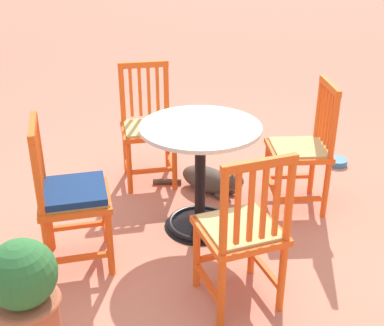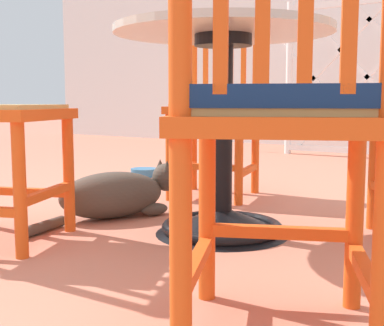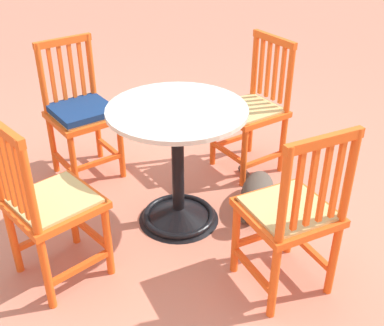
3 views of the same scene
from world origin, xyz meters
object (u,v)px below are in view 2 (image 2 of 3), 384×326
object	(u,v)px
orange_chair_by_planter	(216,110)
tabby_cat	(121,194)
orange_chair_tucked_in	(282,116)
cafe_table	(222,155)
pet_water_bowl	(144,172)

from	to	relation	value
orange_chair_by_planter	tabby_cat	bearing A→B (deg)	-95.37
orange_chair_tucked_in	cafe_table	bearing A→B (deg)	128.90
cafe_table	pet_water_bowl	distance (m)	1.53
orange_chair_by_planter	pet_water_bowl	size ratio (longest dim) A/B	5.36
orange_chair_tucked_in	orange_chair_by_planter	bearing A→B (deg)	126.38
tabby_cat	orange_chair_by_planter	bearing A→B (deg)	84.63
cafe_table	orange_chair_by_planter	size ratio (longest dim) A/B	0.83
cafe_table	pet_water_bowl	world-z (taller)	cafe_table
pet_water_bowl	cafe_table	bearing A→B (deg)	-39.55
cafe_table	orange_chair_by_planter	distance (m)	0.78
orange_chair_by_planter	pet_water_bowl	distance (m)	0.90
orange_chair_tucked_in	orange_chair_by_planter	size ratio (longest dim) A/B	1.00
orange_chair_tucked_in	orange_chair_by_planter	world-z (taller)	same
cafe_table	orange_chair_tucked_in	size ratio (longest dim) A/B	0.83
orange_chair_by_planter	pet_water_bowl	bearing A→B (deg)	156.52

